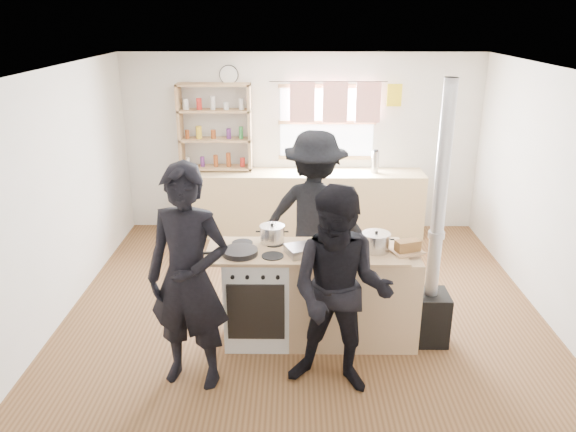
{
  "coord_description": "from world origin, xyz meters",
  "views": [
    {
      "loc": [
        -0.11,
        -5.32,
        3.01
      ],
      "look_at": [
        -0.17,
        -0.1,
        1.1
      ],
      "focal_mm": 35.0,
      "sensor_mm": 36.0,
      "label": 1
    }
  ],
  "objects_px": {
    "stockpot_counter": "(376,242)",
    "cooking_island": "(320,295)",
    "skillet_greens": "(240,252)",
    "person_near_left": "(189,279)",
    "flue_heater": "(432,280)",
    "person_far": "(315,216)",
    "roast_tray": "(307,249)",
    "thermos": "(375,162)",
    "stockpot_stove": "(272,234)",
    "person_near_right": "(340,292)",
    "bread_board": "(407,247)"
  },
  "relations": [
    {
      "from": "stockpot_stove",
      "to": "flue_heater",
      "type": "xyz_separation_m",
      "value": [
        1.5,
        -0.22,
        -0.37
      ]
    },
    {
      "from": "stockpot_stove",
      "to": "person_far",
      "type": "relative_size",
      "value": 0.13
    },
    {
      "from": "stockpot_stove",
      "to": "bread_board",
      "type": "height_order",
      "value": "stockpot_stove"
    },
    {
      "from": "thermos",
      "to": "skillet_greens",
      "type": "xyz_separation_m",
      "value": [
        -1.61,
        -2.88,
        -0.09
      ]
    },
    {
      "from": "cooking_island",
      "to": "person_far",
      "type": "height_order",
      "value": "person_far"
    },
    {
      "from": "roast_tray",
      "to": "person_near_right",
      "type": "xyz_separation_m",
      "value": [
        0.25,
        -0.68,
        -0.09
      ]
    },
    {
      "from": "skillet_greens",
      "to": "stockpot_stove",
      "type": "relative_size",
      "value": 1.47
    },
    {
      "from": "stockpot_stove",
      "to": "stockpot_counter",
      "type": "bearing_deg",
      "value": -11.14
    },
    {
      "from": "thermos",
      "to": "skillet_greens",
      "type": "bearing_deg",
      "value": -119.2
    },
    {
      "from": "skillet_greens",
      "to": "person_near_left",
      "type": "xyz_separation_m",
      "value": [
        -0.37,
        -0.56,
        0.01
      ]
    },
    {
      "from": "person_far",
      "to": "thermos",
      "type": "bearing_deg",
      "value": -98.01
    },
    {
      "from": "thermos",
      "to": "roast_tray",
      "type": "relative_size",
      "value": 0.7
    },
    {
      "from": "bread_board",
      "to": "stockpot_stove",
      "type": "bearing_deg",
      "value": 169.56
    },
    {
      "from": "flue_heater",
      "to": "person_near_right",
      "type": "height_order",
      "value": "flue_heater"
    },
    {
      "from": "flue_heater",
      "to": "person_far",
      "type": "distance_m",
      "value": 1.47
    },
    {
      "from": "skillet_greens",
      "to": "bread_board",
      "type": "xyz_separation_m",
      "value": [
        1.53,
        0.06,
        0.02
      ]
    },
    {
      "from": "roast_tray",
      "to": "person_near_left",
      "type": "height_order",
      "value": "person_near_left"
    },
    {
      "from": "skillet_greens",
      "to": "stockpot_counter",
      "type": "xyz_separation_m",
      "value": [
        1.24,
        0.1,
        0.06
      ]
    },
    {
      "from": "flue_heater",
      "to": "person_near_right",
      "type": "xyz_separation_m",
      "value": [
        -0.92,
        -0.71,
        0.24
      ]
    },
    {
      "from": "person_far",
      "to": "cooking_island",
      "type": "bearing_deg",
      "value": 109.64
    },
    {
      "from": "cooking_island",
      "to": "person_near_left",
      "type": "relative_size",
      "value": 1.02
    },
    {
      "from": "cooking_island",
      "to": "roast_tray",
      "type": "distance_m",
      "value": 0.53
    },
    {
      "from": "person_near_left",
      "to": "skillet_greens",
      "type": "bearing_deg",
      "value": 68.95
    },
    {
      "from": "cooking_island",
      "to": "person_near_right",
      "type": "relative_size",
      "value": 1.11
    },
    {
      "from": "stockpot_counter",
      "to": "flue_heater",
      "type": "height_order",
      "value": "flue_heater"
    },
    {
      "from": "thermos",
      "to": "cooking_island",
      "type": "height_order",
      "value": "thermos"
    },
    {
      "from": "stockpot_stove",
      "to": "person_near_right",
      "type": "distance_m",
      "value": 1.1
    },
    {
      "from": "bread_board",
      "to": "person_near_right",
      "type": "xyz_separation_m",
      "value": [
        -0.67,
        -0.7,
        -0.1
      ]
    },
    {
      "from": "cooking_island",
      "to": "flue_heater",
      "type": "xyz_separation_m",
      "value": [
        1.04,
        -0.04,
        0.18
      ]
    },
    {
      "from": "stockpot_counter",
      "to": "cooking_island",
      "type": "bearing_deg",
      "value": 178.67
    },
    {
      "from": "person_near_left",
      "to": "bread_board",
      "type": "bearing_deg",
      "value": 30.36
    },
    {
      "from": "cooking_island",
      "to": "stockpot_counter",
      "type": "bearing_deg",
      "value": -1.33
    },
    {
      "from": "roast_tray",
      "to": "person_near_right",
      "type": "height_order",
      "value": "person_near_right"
    },
    {
      "from": "stockpot_stove",
      "to": "flue_heater",
      "type": "bearing_deg",
      "value": -8.35
    },
    {
      "from": "cooking_island",
      "to": "skillet_greens",
      "type": "relative_size",
      "value": 5.62
    },
    {
      "from": "person_near_left",
      "to": "person_far",
      "type": "distance_m",
      "value": 1.94
    },
    {
      "from": "roast_tray",
      "to": "person_far",
      "type": "distance_m",
      "value": 1.01
    },
    {
      "from": "thermos",
      "to": "person_far",
      "type": "bearing_deg",
      "value": -116.01
    },
    {
      "from": "bread_board",
      "to": "person_near_left",
      "type": "height_order",
      "value": "person_near_left"
    },
    {
      "from": "cooking_island",
      "to": "person_near_right",
      "type": "height_order",
      "value": "person_near_right"
    },
    {
      "from": "stockpot_counter",
      "to": "flue_heater",
      "type": "relative_size",
      "value": 0.1
    },
    {
      "from": "flue_heater",
      "to": "person_near_left",
      "type": "height_order",
      "value": "flue_heater"
    },
    {
      "from": "stockpot_counter",
      "to": "person_near_right",
      "type": "relative_size",
      "value": 0.15
    },
    {
      "from": "person_near_right",
      "to": "stockpot_counter",
      "type": "bearing_deg",
      "value": 77.27
    },
    {
      "from": "cooking_island",
      "to": "stockpot_counter",
      "type": "relative_size",
      "value": 7.57
    },
    {
      "from": "cooking_island",
      "to": "roast_tray",
      "type": "xyz_separation_m",
      "value": [
        -0.13,
        -0.07,
        0.51
      ]
    },
    {
      "from": "thermos",
      "to": "person_far",
      "type": "relative_size",
      "value": 0.16
    },
    {
      "from": "flue_heater",
      "to": "person_far",
      "type": "bearing_deg",
      "value": 137.49
    },
    {
      "from": "person_near_right",
      "to": "stockpot_stove",
      "type": "bearing_deg",
      "value": 136.58
    },
    {
      "from": "stockpot_stove",
      "to": "person_near_left",
      "type": "distance_m",
      "value": 1.07
    }
  ]
}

